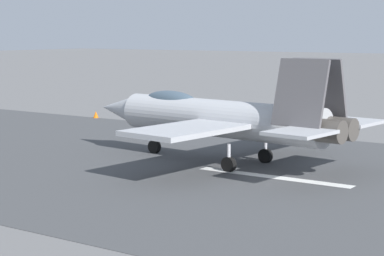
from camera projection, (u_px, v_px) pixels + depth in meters
ground_plane at (292, 180)px, 33.02m from camera, size 400.00×400.00×0.00m
runway_strip at (292, 180)px, 33.00m from camera, size 240.00×26.00×0.02m
fighter_jet at (219, 117)px, 36.95m from camera, size 16.97×14.03×5.65m
marker_cone_mid at (240, 127)px, 49.35m from camera, size 0.44×0.44×0.55m
marker_cone_far at (96, 115)px, 56.86m from camera, size 0.44×0.44×0.55m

